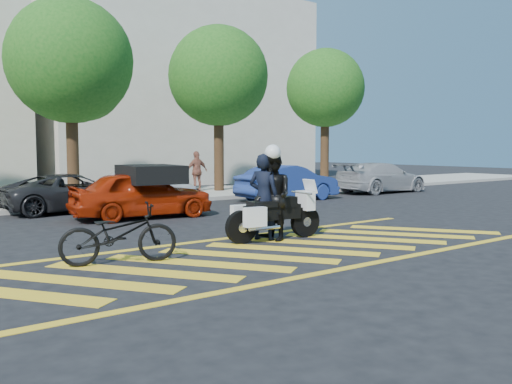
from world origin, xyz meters
TOP-DOWN VIEW (x-y plane):
  - ground at (0.00, 0.00)m, footprint 90.00×90.00m
  - sidewalk at (0.00, 12.00)m, footprint 60.00×5.00m
  - crosswalk at (-0.04, 0.00)m, footprint 12.33×4.00m
  - building_right at (9.00, 21.00)m, footprint 16.00×8.00m
  - tree_center at (0.13, 12.06)m, footprint 4.60×4.60m
  - tree_right at (6.63, 12.06)m, footprint 4.40×4.40m
  - tree_far_right at (13.13, 12.06)m, footprint 4.00×4.00m
  - officer_bike at (0.75, 1.24)m, footprint 0.74×0.85m
  - bicycle at (-2.86, 0.80)m, footprint 2.19×1.24m
  - police_motorcycle at (0.89, 1.07)m, footprint 2.44×0.81m
  - officer_moto at (0.88, 1.07)m, footprint 0.85×1.04m
  - red_convertible at (0.18, 6.41)m, footprint 4.28×2.06m
  - parked_mid_left at (-0.90, 9.20)m, footprint 4.48×2.15m
  - parked_mid_right at (1.51, 9.20)m, footprint 3.99×1.65m
  - parked_right at (6.99, 7.80)m, footprint 4.24×1.52m
  - parked_far_right at (12.85, 8.09)m, footprint 4.78×1.99m
  - pedestrian_right at (5.52, 12.27)m, footprint 1.04×0.46m

SIDE VIEW (x-z plane):
  - ground at x=0.00m, z-range 0.00..0.00m
  - crosswalk at x=-0.04m, z-range 0.00..0.01m
  - sidewalk at x=0.00m, z-range 0.00..0.15m
  - bicycle at x=-2.86m, z-range 0.00..1.09m
  - police_motorcycle at x=0.89m, z-range 0.05..1.12m
  - parked_mid_left at x=-0.90m, z-range 0.00..1.23m
  - parked_mid_right at x=1.51m, z-range 0.00..1.35m
  - parked_far_right at x=12.85m, z-range 0.00..1.38m
  - parked_right at x=6.99m, z-range 0.00..1.39m
  - red_convertible at x=0.18m, z-range 0.00..1.41m
  - officer_bike at x=0.75m, z-range 0.00..1.95m
  - officer_moto at x=0.88m, z-range 0.00..1.99m
  - pedestrian_right at x=5.52m, z-range 0.15..1.91m
  - tree_far_right at x=13.13m, z-range 1.39..8.49m
  - tree_right at x=6.63m, z-range 1.34..8.75m
  - tree_center at x=0.13m, z-range 1.31..8.88m
  - building_right at x=9.00m, z-range 0.00..11.00m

